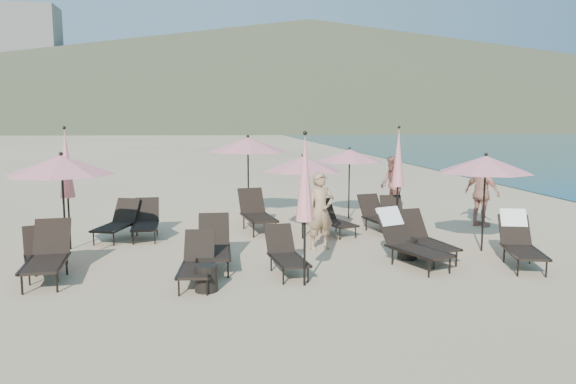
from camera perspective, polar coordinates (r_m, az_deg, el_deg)
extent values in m
plane|color=#D6BA8C|center=(11.20, 6.76, -7.93)|extent=(800.00, 800.00, 0.00)
cone|color=brown|center=(317.63, 2.16, 12.27)|extent=(690.00, 690.00, 55.00)
cone|color=brown|center=(391.49, 20.46, 9.26)|extent=(280.00, 280.00, 32.00)
cube|color=beige|center=(264.82, -24.53, 11.70)|extent=(22.00, 18.00, 48.00)
cube|color=beige|center=(323.48, -17.10, 10.34)|extent=(18.00, 16.00, 38.00)
cube|color=black|center=(11.05, -23.48, -6.74)|extent=(0.75, 1.33, 0.05)
cube|color=black|center=(11.81, -22.83, -4.21)|extent=(0.70, 0.53, 0.66)
cylinder|color=black|center=(10.65, -25.42, -8.47)|extent=(0.04, 0.04, 0.37)
cylinder|color=black|center=(11.69, -24.29, -6.98)|extent=(0.04, 0.04, 0.37)
cylinder|color=black|center=(10.54, -22.42, -8.46)|extent=(0.04, 0.04, 0.37)
cylinder|color=black|center=(11.60, -21.57, -6.95)|extent=(0.04, 0.04, 0.37)
cube|color=black|center=(11.16, -25.07, -6.63)|extent=(0.14, 1.45, 0.04)
cube|color=black|center=(11.05, -21.78, -6.60)|extent=(0.14, 1.45, 0.04)
cube|color=black|center=(10.11, -9.37, -7.84)|extent=(0.68, 1.15, 0.05)
cube|color=black|center=(10.75, -8.98, -5.40)|extent=(0.61, 0.47, 0.56)
cylinder|color=black|center=(9.75, -11.04, -9.48)|extent=(0.03, 0.03, 0.31)
cylinder|color=black|center=(10.65, -10.35, -7.98)|extent=(0.03, 0.03, 0.31)
cylinder|color=black|center=(9.70, -8.22, -9.51)|extent=(0.03, 0.03, 0.31)
cylinder|color=black|center=(10.60, -7.78, -8.00)|extent=(0.03, 0.03, 0.31)
cube|color=black|center=(10.19, -10.89, -7.71)|extent=(0.17, 1.23, 0.04)
cube|color=black|center=(10.13, -7.79, -7.73)|extent=(0.17, 1.23, 0.04)
cube|color=black|center=(11.11, -7.55, -6.15)|extent=(0.69, 1.26, 0.05)
cube|color=black|center=(11.85, -7.54, -3.77)|extent=(0.66, 0.49, 0.64)
cylinder|color=black|center=(10.67, -9.00, -7.80)|extent=(0.04, 0.04, 0.35)
cylinder|color=black|center=(11.69, -8.82, -6.41)|extent=(0.04, 0.04, 0.35)
cylinder|color=black|center=(10.66, -6.11, -7.76)|extent=(0.04, 0.04, 0.35)
cylinder|color=black|center=(11.69, -6.19, -6.37)|extent=(0.04, 0.04, 0.35)
cube|color=black|center=(11.17, -9.14, -6.06)|extent=(0.10, 1.39, 0.04)
cube|color=black|center=(11.16, -5.96, -6.01)|extent=(0.10, 1.39, 0.04)
cube|color=black|center=(10.63, 0.11, -6.99)|extent=(0.67, 1.13, 0.04)
cube|color=black|center=(11.24, -0.88, -4.78)|extent=(0.59, 0.46, 0.55)
cylinder|color=black|center=(10.20, -0.48, -8.58)|extent=(0.03, 0.03, 0.30)
cylinder|color=black|center=(11.06, -1.72, -7.27)|extent=(0.03, 0.03, 0.30)
cylinder|color=black|center=(10.32, 2.04, -8.38)|extent=(0.03, 0.03, 0.30)
cylinder|color=black|center=(11.17, 0.61, -7.11)|extent=(0.03, 0.03, 0.30)
cube|color=black|center=(10.60, -1.36, -6.98)|extent=(0.16, 1.21, 0.04)
cube|color=black|center=(10.74, 1.44, -6.79)|extent=(0.16, 1.21, 0.04)
cube|color=black|center=(12.07, 14.37, -5.24)|extent=(0.82, 1.29, 0.05)
cube|color=black|center=(12.68, 12.40, -3.19)|extent=(0.69, 0.55, 0.62)
cylinder|color=black|center=(11.57, 14.62, -6.75)|extent=(0.04, 0.04, 0.34)
cylinder|color=black|center=(12.42, 11.97, -5.66)|extent=(0.04, 0.04, 0.34)
cylinder|color=black|center=(11.86, 16.74, -6.47)|extent=(0.04, 0.04, 0.34)
cylinder|color=black|center=(12.69, 14.01, -5.44)|extent=(0.04, 0.04, 0.34)
cube|color=black|center=(11.95, 13.02, -5.28)|extent=(0.27, 1.35, 0.04)
cube|color=black|center=(12.28, 15.42, -5.02)|extent=(0.27, 1.35, 0.04)
cube|color=black|center=(12.03, 22.94, -5.71)|extent=(0.92, 1.31, 0.05)
cube|color=black|center=(12.72, 22.03, -3.60)|extent=(0.71, 0.60, 0.61)
cylinder|color=black|center=(11.54, 22.33, -7.14)|extent=(0.04, 0.04, 0.34)
cylinder|color=black|center=(12.49, 21.10, -5.96)|extent=(0.04, 0.04, 0.34)
cylinder|color=black|center=(11.69, 24.77, -7.09)|extent=(0.04, 0.04, 0.34)
cylinder|color=black|center=(12.63, 23.37, -5.93)|extent=(0.04, 0.04, 0.34)
cube|color=black|center=(11.99, 21.51, -5.62)|extent=(0.41, 1.29, 0.04)
cube|color=black|center=(12.16, 24.22, -5.59)|extent=(0.41, 1.29, 0.04)
cube|color=white|center=(12.81, 21.92, -2.45)|extent=(0.59, 0.42, 0.37)
cube|color=black|center=(14.20, -17.37, -3.47)|extent=(0.93, 1.29, 0.05)
cube|color=black|center=(14.84, -16.09, -1.82)|extent=(0.70, 0.60, 0.60)
cylinder|color=black|center=(13.93, -19.15, -4.49)|extent=(0.03, 0.03, 0.33)
cylinder|color=black|center=(14.79, -17.34, -3.71)|extent=(0.03, 0.03, 0.33)
cylinder|color=black|center=(13.70, -17.29, -4.61)|extent=(0.03, 0.03, 0.33)
cylinder|color=black|center=(14.58, -15.57, -3.80)|extent=(0.03, 0.03, 0.33)
cube|color=black|center=(14.37, -18.32, -3.34)|extent=(0.45, 1.25, 0.04)
cube|color=black|center=(14.12, -16.23, -3.45)|extent=(0.45, 1.25, 0.04)
cube|color=black|center=(14.14, -14.30, -3.41)|extent=(0.61, 1.16, 0.05)
cube|color=black|center=(14.85, -14.13, -1.76)|extent=(0.60, 0.44, 0.59)
cylinder|color=black|center=(13.72, -15.46, -4.52)|extent=(0.03, 0.03, 0.33)
cylinder|color=black|center=(14.69, -15.11, -3.70)|extent=(0.03, 0.03, 0.33)
cylinder|color=black|center=(13.68, -13.38, -4.48)|extent=(0.03, 0.03, 0.33)
cylinder|color=black|center=(14.65, -13.16, -3.67)|extent=(0.03, 0.03, 0.33)
cube|color=black|center=(14.20, -15.45, -3.35)|extent=(0.06, 1.30, 0.04)
cube|color=black|center=(14.16, -13.13, -3.31)|extent=(0.06, 1.30, 0.04)
cube|color=black|center=(14.56, -2.94, -2.66)|extent=(0.84, 1.38, 0.05)
cube|color=black|center=(15.35, -3.74, -0.91)|extent=(0.73, 0.58, 0.67)
cylinder|color=black|center=(14.02, -3.52, -3.90)|extent=(0.04, 0.04, 0.37)
cylinder|color=black|center=(15.09, -4.51, -3.06)|extent=(0.04, 0.04, 0.37)
cylinder|color=black|center=(14.16, -1.28, -3.77)|extent=(0.04, 0.04, 0.37)
cylinder|color=black|center=(15.22, -2.43, -2.95)|extent=(0.04, 0.04, 0.37)
cube|color=black|center=(14.54, -4.24, -2.65)|extent=(0.24, 1.46, 0.04)
cube|color=black|center=(14.69, -1.75, -2.52)|extent=(0.24, 1.46, 0.04)
cube|color=black|center=(14.23, 5.13, -3.23)|extent=(0.84, 1.17, 0.04)
cube|color=black|center=(14.78, 3.68, -1.78)|extent=(0.64, 0.55, 0.54)
cylinder|color=black|center=(13.78, 5.29, -4.27)|extent=(0.03, 0.03, 0.30)
cylinder|color=black|center=(14.54, 3.38, -3.61)|extent=(0.03, 0.03, 0.30)
cylinder|color=black|center=(14.02, 6.87, -4.08)|extent=(0.03, 0.03, 0.30)
cylinder|color=black|center=(14.77, 4.91, -3.45)|extent=(0.03, 0.03, 0.30)
cube|color=black|center=(14.13, 4.13, -3.26)|extent=(0.39, 1.14, 0.04)
cube|color=black|center=(14.41, 5.93, -3.07)|extent=(0.39, 1.14, 0.04)
cube|color=black|center=(14.61, 9.74, -2.92)|extent=(0.79, 1.24, 0.05)
cube|color=black|center=(15.23, 8.34, -1.37)|extent=(0.66, 0.54, 0.59)
cylinder|color=black|center=(14.11, 9.80, -4.01)|extent=(0.03, 0.03, 0.33)
cylinder|color=black|center=(14.96, 7.94, -3.30)|extent=(0.03, 0.03, 0.33)
cylinder|color=black|center=(14.36, 11.53, -3.85)|extent=(0.03, 0.03, 0.33)
cylinder|color=black|center=(15.20, 9.60, -3.16)|extent=(0.03, 0.03, 0.33)
cube|color=black|center=(14.51, 8.66, -2.93)|extent=(0.27, 1.28, 0.04)
cube|color=black|center=(14.79, 10.62, -2.77)|extent=(0.27, 1.28, 0.04)
cube|color=black|center=(14.65, 11.16, -2.97)|extent=(0.68, 1.16, 0.05)
cube|color=black|center=(15.31, 10.47, -1.44)|extent=(0.61, 0.48, 0.57)
cylinder|color=black|center=(14.18, 10.68, -4.00)|extent=(0.03, 0.03, 0.32)
cylinder|color=black|center=(15.09, 9.78, -3.26)|extent=(0.03, 0.03, 0.32)
cylinder|color=black|center=(14.31, 12.56, -3.95)|extent=(0.03, 0.03, 0.32)
cylinder|color=black|center=(15.21, 11.55, -3.22)|extent=(0.03, 0.03, 0.32)
cube|color=black|center=(14.62, 10.06, -2.92)|extent=(0.16, 1.25, 0.04)
cube|color=black|center=(14.76, 12.16, -2.87)|extent=(0.16, 1.25, 0.04)
cube|color=black|center=(11.56, -23.78, -6.46)|extent=(0.85, 1.18, 0.04)
cube|color=black|center=(12.20, -24.05, -4.48)|extent=(0.65, 0.55, 0.55)
cylinder|color=black|center=(11.16, -24.79, -7.86)|extent=(0.03, 0.03, 0.30)
cylinder|color=black|center=(12.05, -24.97, -6.75)|extent=(0.03, 0.03, 0.30)
cylinder|color=black|center=(11.19, -22.41, -7.70)|extent=(0.03, 0.03, 0.30)
cylinder|color=black|center=(12.07, -22.77, -6.60)|extent=(0.03, 0.03, 0.30)
cube|color=black|center=(11.60, -25.12, -6.45)|extent=(0.40, 1.15, 0.04)
cube|color=black|center=(11.62, -22.48, -6.27)|extent=(0.40, 1.15, 0.04)
cube|color=black|center=(11.44, 13.37, -5.90)|extent=(1.02, 1.38, 0.05)
cube|color=black|center=(11.98, 10.73, -3.71)|extent=(0.76, 0.66, 0.64)
cylinder|color=black|center=(10.94, 14.14, -7.55)|extent=(0.04, 0.04, 0.35)
cylinder|color=black|center=(11.70, 10.56, -6.43)|extent=(0.04, 0.04, 0.35)
cylinder|color=black|center=(11.31, 16.12, -7.12)|extent=(0.04, 0.04, 0.35)
cylinder|color=black|center=(12.05, 12.52, -6.08)|extent=(0.04, 0.04, 0.35)
cube|color=black|center=(11.27, 12.03, -6.01)|extent=(0.51, 1.32, 0.04)
cube|color=black|center=(11.68, 14.32, -5.59)|extent=(0.51, 1.32, 0.04)
cube|color=white|center=(12.04, 10.30, -2.46)|extent=(0.62, 0.46, 0.38)
cylinder|color=black|center=(12.25, -21.79, -1.95)|extent=(0.04, 0.04, 2.14)
cone|color=pink|center=(12.13, -22.02, 2.56)|extent=(2.14, 2.14, 0.39)
sphere|color=black|center=(12.11, -22.07, 3.62)|extent=(0.08, 0.08, 0.08)
cylinder|color=black|center=(13.74, 1.50, -0.78)|extent=(0.04, 0.04, 1.95)
cone|color=pink|center=(13.64, 1.51, 2.88)|extent=(1.95, 1.95, 0.35)
sphere|color=black|center=(13.62, 1.51, 3.74)|extent=(0.07, 0.07, 0.07)
cylinder|color=black|center=(13.19, 19.26, -1.34)|extent=(0.04, 0.04, 2.06)
cone|color=pink|center=(13.08, 19.44, 2.68)|extent=(2.06, 2.06, 0.37)
sphere|color=black|center=(13.07, 19.48, 3.62)|extent=(0.08, 0.08, 0.08)
cylinder|color=black|center=(16.40, -4.06, 1.21)|extent=(0.05, 0.05, 2.29)
cone|color=pink|center=(16.31, -4.09, 4.83)|extent=(2.29, 2.29, 0.41)
sphere|color=black|center=(16.30, -4.10, 5.67)|extent=(0.09, 0.09, 0.09)
cylinder|color=black|center=(16.52, 6.22, 0.65)|extent=(0.04, 0.04, 1.96)
cone|color=pink|center=(16.43, 6.26, 3.72)|extent=(1.96, 1.96, 0.35)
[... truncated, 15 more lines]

